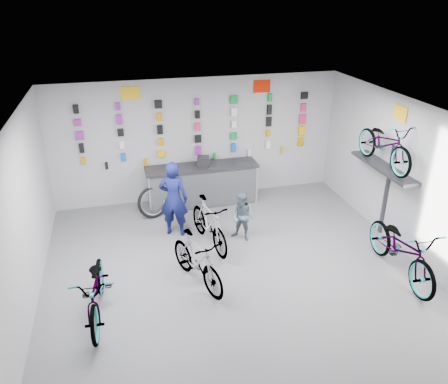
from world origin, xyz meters
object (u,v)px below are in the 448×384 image
object	(u,v)px
bike_center	(197,260)
clerk	(174,199)
bike_right	(402,248)
bike_service	(209,223)
counter	(202,185)
bike_left	(97,290)
customer	(242,217)

from	to	relation	value
bike_center	clerk	world-z (taller)	clerk
bike_right	clerk	world-z (taller)	clerk
bike_right	bike_service	distance (m)	3.69
bike_right	bike_service	bearing A→B (deg)	152.59
bike_center	counter	bearing A→B (deg)	55.56
counter	bike_left	bearing A→B (deg)	-124.51
bike_center	customer	bearing A→B (deg)	25.38
bike_service	customer	bearing A→B (deg)	-7.00
bike_service	clerk	world-z (taller)	clerk
bike_left	bike_right	xyz separation A→B (m)	(5.39, -0.22, 0.07)
bike_right	bike_center	bearing A→B (deg)	173.00
bike_center	customer	xyz separation A→B (m)	(1.22, 1.28, 0.04)
bike_center	bike_right	size ratio (longest dim) A/B	0.77
counter	bike_right	world-z (taller)	bike_right
bike_center	customer	world-z (taller)	customer
counter	bike_right	xyz separation A→B (m)	(2.93, -3.79, 0.07)
counter	bike_center	size ratio (longest dim) A/B	1.66
clerk	customer	distance (m)	1.49
clerk	bike_right	bearing A→B (deg)	169.82
bike_left	customer	size ratio (longest dim) A/B	1.74
clerk	counter	bearing A→B (deg)	-101.00
bike_left	bike_right	size ratio (longest dim) A/B	0.88
bike_right	clerk	bearing A→B (deg)	149.51
bike_left	counter	bearing A→B (deg)	58.58
bike_left	bike_service	xyz separation A→B (m)	(2.20, 1.65, 0.02)
bike_service	counter	bearing A→B (deg)	70.65
bike_left	clerk	xyz separation A→B (m)	(1.58, 2.29, 0.35)
bike_center	clerk	distance (m)	1.90
bike_left	bike_right	distance (m)	5.39
bike_right	bike_service	size ratio (longest dim) A/B	1.25
counter	bike_service	world-z (taller)	bike_service
bike_service	clerk	distance (m)	0.94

